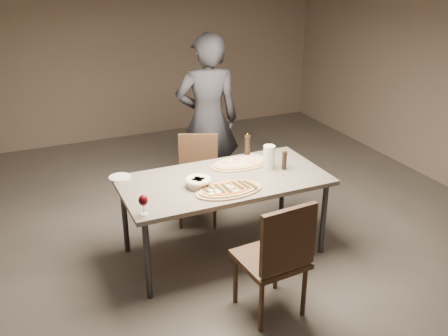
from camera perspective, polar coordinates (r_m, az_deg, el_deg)
name	(u,v)px	position (r m, az deg, el deg)	size (l,w,h in m)	color
room	(224,107)	(4.12, 0.00, 7.02)	(7.00, 7.00, 7.00)	#57514B
dining_table	(224,184)	(4.38, 0.00, -1.88)	(1.80, 0.90, 0.75)	slate
zucchini_pizza	(229,189)	(4.12, 0.55, -2.47)	(0.58, 0.32, 0.05)	tan
ham_pizza	(241,163)	(4.63, 1.95, 0.56)	(0.59, 0.33, 0.04)	tan
bread_basket	(198,182)	(4.19, -2.97, -1.57)	(0.22, 0.22, 0.08)	beige
oil_dish	(253,157)	(4.80, 3.38, 1.30)	(0.13, 0.13, 0.01)	white
pepper_mill_left	(284,160)	(4.54, 6.91, 0.89)	(0.05, 0.05, 0.19)	black
pepper_mill_right	(247,146)	(4.79, 2.68, 2.58)	(0.06, 0.06, 0.23)	black
carafe	(269,157)	(4.53, 5.16, 1.24)	(0.11, 0.11, 0.22)	silver
wine_glass	(143,201)	(3.77, -9.21, -3.75)	(0.07, 0.07, 0.16)	silver
side_plate	(120,177)	(4.46, -11.82, -1.05)	(0.19, 0.19, 0.01)	white
chair_near	(278,254)	(3.70, 6.15, -9.79)	(0.50, 0.50, 0.98)	#422B1B
chair_far	(198,173)	(5.08, -2.98, -0.63)	(0.55, 0.55, 0.88)	#422B1B
diner	(208,120)	(5.33, -1.87, 5.48)	(0.67, 0.44, 1.84)	black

